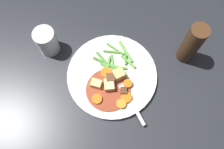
# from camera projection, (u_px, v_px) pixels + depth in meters

# --- Properties ---
(ground_plane) EXTENTS (3.00, 3.00, 0.00)m
(ground_plane) POSITION_uv_depth(u_px,v_px,m) (112.00, 76.00, 0.72)
(ground_plane) COLOR #26282D
(dinner_plate) EXTENTS (0.27, 0.27, 0.02)m
(dinner_plate) POSITION_uv_depth(u_px,v_px,m) (112.00, 75.00, 0.71)
(dinner_plate) COLOR white
(dinner_plate) RESTS_ON ground_plane
(stew_sauce) EXTENTS (0.13, 0.13, 0.00)m
(stew_sauce) POSITION_uv_depth(u_px,v_px,m) (109.00, 90.00, 0.69)
(stew_sauce) COLOR #93381E
(stew_sauce) RESTS_ON dinner_plate
(carrot_slice_0) EXTENTS (0.04, 0.04, 0.01)m
(carrot_slice_0) POSITION_uv_depth(u_px,v_px,m) (97.00, 99.00, 0.67)
(carrot_slice_0) COLOR orange
(carrot_slice_0) RESTS_ON dinner_plate
(carrot_slice_1) EXTENTS (0.03, 0.03, 0.01)m
(carrot_slice_1) POSITION_uv_depth(u_px,v_px,m) (128.00, 84.00, 0.69)
(carrot_slice_1) COLOR orange
(carrot_slice_1) RESTS_ON dinner_plate
(carrot_slice_2) EXTENTS (0.05, 0.05, 0.01)m
(carrot_slice_2) POSITION_uv_depth(u_px,v_px,m) (106.00, 73.00, 0.70)
(carrot_slice_2) COLOR orange
(carrot_slice_2) RESTS_ON dinner_plate
(carrot_slice_3) EXTENTS (0.05, 0.05, 0.01)m
(carrot_slice_3) POSITION_uv_depth(u_px,v_px,m) (126.00, 98.00, 0.68)
(carrot_slice_3) COLOR orange
(carrot_slice_3) RESTS_ON dinner_plate
(carrot_slice_4) EXTENTS (0.03, 0.03, 0.01)m
(carrot_slice_4) POSITION_uv_depth(u_px,v_px,m) (121.00, 104.00, 0.67)
(carrot_slice_4) COLOR orange
(carrot_slice_4) RESTS_ON dinner_plate
(potato_chunk_0) EXTENTS (0.02, 0.03, 0.02)m
(potato_chunk_0) POSITION_uv_depth(u_px,v_px,m) (96.00, 84.00, 0.68)
(potato_chunk_0) COLOR #E5CC7A
(potato_chunk_0) RESTS_ON dinner_plate
(potato_chunk_1) EXTENTS (0.04, 0.04, 0.03)m
(potato_chunk_1) POSITION_uv_depth(u_px,v_px,m) (108.00, 85.00, 0.68)
(potato_chunk_1) COLOR #EAD68C
(potato_chunk_1) RESTS_ON dinner_plate
(potato_chunk_2) EXTENTS (0.04, 0.04, 0.03)m
(potato_chunk_2) POSITION_uv_depth(u_px,v_px,m) (119.00, 73.00, 0.69)
(potato_chunk_2) COLOR #DBBC6B
(potato_chunk_2) RESTS_ON dinner_plate
(meat_chunk_0) EXTENTS (0.02, 0.02, 0.02)m
(meat_chunk_0) POSITION_uv_depth(u_px,v_px,m) (124.00, 91.00, 0.68)
(meat_chunk_0) COLOR #56331E
(meat_chunk_0) RESTS_ON dinner_plate
(meat_chunk_1) EXTENTS (0.03, 0.03, 0.03)m
(meat_chunk_1) POSITION_uv_depth(u_px,v_px,m) (112.00, 79.00, 0.69)
(meat_chunk_1) COLOR brown
(meat_chunk_1) RESTS_ON dinner_plate
(green_bean_0) EXTENTS (0.07, 0.01, 0.01)m
(green_bean_0) POSITION_uv_depth(u_px,v_px,m) (108.00, 67.00, 0.71)
(green_bean_0) COLOR #66AD42
(green_bean_0) RESTS_ON dinner_plate
(green_bean_1) EXTENTS (0.01, 0.05, 0.01)m
(green_bean_1) POSITION_uv_depth(u_px,v_px,m) (112.00, 52.00, 0.73)
(green_bean_1) COLOR #599E38
(green_bean_1) RESTS_ON dinner_plate
(green_bean_2) EXTENTS (0.04, 0.05, 0.01)m
(green_bean_2) POSITION_uv_depth(u_px,v_px,m) (103.00, 59.00, 0.72)
(green_bean_2) COLOR #4C8E33
(green_bean_2) RESTS_ON dinner_plate
(green_bean_3) EXTENTS (0.07, 0.06, 0.01)m
(green_bean_3) POSITION_uv_depth(u_px,v_px,m) (126.00, 51.00, 0.73)
(green_bean_3) COLOR #66AD42
(green_bean_3) RESTS_ON dinner_plate
(green_bean_4) EXTENTS (0.03, 0.08, 0.01)m
(green_bean_4) POSITION_uv_depth(u_px,v_px,m) (104.00, 63.00, 0.72)
(green_bean_4) COLOR #4C8E33
(green_bean_4) RESTS_ON dinner_plate
(green_bean_5) EXTENTS (0.05, 0.02, 0.01)m
(green_bean_5) POSITION_uv_depth(u_px,v_px,m) (126.00, 57.00, 0.72)
(green_bean_5) COLOR #4C8E33
(green_bean_5) RESTS_ON dinner_plate
(green_bean_6) EXTENTS (0.06, 0.03, 0.01)m
(green_bean_6) POSITION_uv_depth(u_px,v_px,m) (113.00, 63.00, 0.72)
(green_bean_6) COLOR #66AD42
(green_bean_6) RESTS_ON dinner_plate
(green_bean_7) EXTENTS (0.03, 0.06, 0.01)m
(green_bean_7) POSITION_uv_depth(u_px,v_px,m) (108.00, 69.00, 0.71)
(green_bean_7) COLOR #599E38
(green_bean_7) RESTS_ON dinner_plate
(green_bean_8) EXTENTS (0.02, 0.05, 0.01)m
(green_bean_8) POSITION_uv_depth(u_px,v_px,m) (110.00, 65.00, 0.71)
(green_bean_8) COLOR #4C8E33
(green_bean_8) RESTS_ON dinner_plate
(green_bean_9) EXTENTS (0.03, 0.06, 0.01)m
(green_bean_9) POSITION_uv_depth(u_px,v_px,m) (115.00, 49.00, 0.73)
(green_bean_9) COLOR #599E38
(green_bean_9) RESTS_ON dinner_plate
(green_bean_10) EXTENTS (0.01, 0.08, 0.01)m
(green_bean_10) POSITION_uv_depth(u_px,v_px,m) (113.00, 66.00, 0.71)
(green_bean_10) COLOR #66AD42
(green_bean_10) RESTS_ON dinner_plate
(green_bean_11) EXTENTS (0.04, 0.05, 0.01)m
(green_bean_11) POSITION_uv_depth(u_px,v_px,m) (128.00, 62.00, 0.72)
(green_bean_11) COLOR #66AD42
(green_bean_11) RESTS_ON dinner_plate
(fork) EXTENTS (0.15, 0.12, 0.00)m
(fork) POSITION_uv_depth(u_px,v_px,m) (128.00, 96.00, 0.68)
(fork) COLOR silver
(fork) RESTS_ON dinner_plate
(water_glass) EXTENTS (0.06, 0.06, 0.09)m
(water_glass) POSITION_uv_depth(u_px,v_px,m) (47.00, 41.00, 0.71)
(water_glass) COLOR silver
(water_glass) RESTS_ON ground_plane
(pepper_mill) EXTENTS (0.05, 0.05, 0.15)m
(pepper_mill) POSITION_uv_depth(u_px,v_px,m) (191.00, 44.00, 0.67)
(pepper_mill) COLOR #4C2D19
(pepper_mill) RESTS_ON ground_plane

